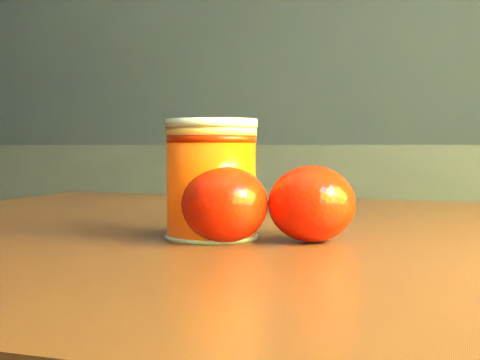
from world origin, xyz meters
The scene contains 5 objects.
kitchen_counter centered at (0.00, 1.45, 0.45)m, with size 3.15×0.60×0.90m, color #55545A.
table centered at (0.97, 0.17, 0.72)m, with size 1.21×0.95×0.82m.
juice_glass centered at (0.86, 0.09, 0.87)m, with size 0.08×0.08×0.10m.
orange_front centered at (0.89, 0.07, 0.85)m, with size 0.07×0.07×0.06m, color #FE1C05.
orange_back centered at (0.95, 0.11, 0.85)m, with size 0.07×0.07×0.06m, color #FE1C05.
Camera 1 is at (1.16, -0.39, 0.90)m, focal length 50.00 mm.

